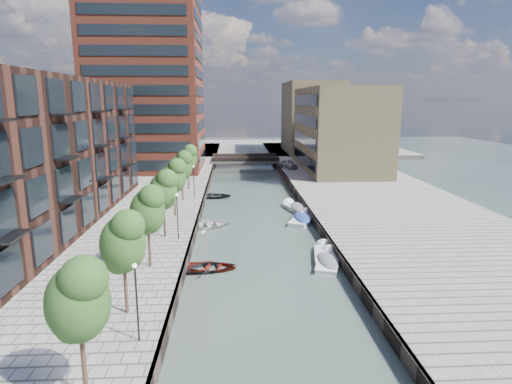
{
  "coord_description": "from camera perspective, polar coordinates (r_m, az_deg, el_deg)",
  "views": [
    {
      "loc": [
        -2.34,
        -11.87,
        12.88
      ],
      "look_at": [
        0.0,
        31.73,
        3.5
      ],
      "focal_mm": 30.0,
      "sensor_mm": 36.0,
      "label": 1
    }
  ],
  "objects": [
    {
      "name": "tan_block_near",
      "position": [
        76.26,
        10.97,
        8.24
      ],
      "size": [
        12.0,
        25.0,
        14.0
      ],
      "primitive_type": "cube",
      "color": "tan",
      "rests_on": "quay_right"
    },
    {
      "name": "apartment_block",
      "position": [
        45.7,
        -25.88,
        4.79
      ],
      "size": [
        8.0,
        38.0,
        14.0
      ],
      "primitive_type": "cube",
      "color": "black",
      "rests_on": "quay_left"
    },
    {
      "name": "quay_wall_right",
      "position": [
        53.99,
        6.01,
        -1.2
      ],
      "size": [
        0.25,
        140.0,
        1.0
      ],
      "primitive_type": "cube",
      "color": "#332823",
      "rests_on": "ground"
    },
    {
      "name": "motorboat_4",
      "position": [
        51.41,
        5.38,
        -2.19
      ],
      "size": [
        3.34,
        5.67,
        1.79
      ],
      "color": "silver",
      "rests_on": "ground"
    },
    {
      "name": "tree_6",
      "position": [
        58.68,
        -9.1,
        4.56
      ],
      "size": [
        2.5,
        2.5,
        5.95
      ],
      "color": "#382619",
      "rests_on": "quay_left"
    },
    {
      "name": "motorboat_1",
      "position": [
        35.35,
        9.59,
        -9.08
      ],
      "size": [
        2.9,
        5.03,
        1.59
      ],
      "color": "white",
      "rests_on": "ground"
    },
    {
      "name": "quay_wall_left",
      "position": [
        53.46,
        -7.02,
        -1.36
      ],
      "size": [
        0.25,
        140.0,
        1.0
      ],
      "primitive_type": "cube",
      "color": "#332823",
      "rests_on": "ground"
    },
    {
      "name": "lamp_2",
      "position": [
        52.93,
        -8.3,
        1.81
      ],
      "size": [
        0.24,
        0.24,
        4.12
      ],
      "color": "black",
      "rests_on": "quay_left"
    },
    {
      "name": "bridge",
      "position": [
        84.68,
        -1.46,
        4.32
      ],
      "size": [
        13.0,
        6.0,
        1.3
      ],
      "color": "gray",
      "rests_on": "ground"
    },
    {
      "name": "lamp_1",
      "position": [
        37.39,
        -10.45,
        -2.59
      ],
      "size": [
        0.24,
        0.24,
        4.12
      ],
      "color": "black",
      "rests_on": "quay_left"
    },
    {
      "name": "motorboat_3",
      "position": [
        46.99,
        6.3,
        -3.59
      ],
      "size": [
        3.81,
        5.57,
        1.77
      ],
      "color": "white",
      "rests_on": "ground"
    },
    {
      "name": "tree_3",
      "position": [
        38.14,
        -12.31,
        0.39
      ],
      "size": [
        2.5,
        2.5,
        5.95
      ],
      "color": "#382619",
      "rests_on": "quay_left"
    },
    {
      "name": "tree_4",
      "position": [
        44.94,
        -10.91,
        2.21
      ],
      "size": [
        2.5,
        2.5,
        5.95
      ],
      "color": "#382619",
      "rests_on": "quay_left"
    },
    {
      "name": "tree_0",
      "position": [
        18.63,
        -22.68,
        -12.85
      ],
      "size": [
        2.5,
        2.5,
        5.95
      ],
      "color": "#382619",
      "rests_on": "quay_left"
    },
    {
      "name": "tree_1",
      "position": [
        24.86,
        -17.37,
        -6.18
      ],
      "size": [
        2.5,
        2.5,
        5.95
      ],
      "color": "#382619",
      "rests_on": "quay_left"
    },
    {
      "name": "motorboat_2",
      "position": [
        37.09,
        9.07,
        -8.2
      ],
      "size": [
        2.33,
        4.82,
        1.54
      ],
      "color": "white",
      "rests_on": "ground"
    },
    {
      "name": "tower",
      "position": [
        78.31,
        -14.29,
        14.05
      ],
      "size": [
        18.0,
        18.0,
        30.0
      ],
      "primitive_type": "cube",
      "color": "brown",
      "rests_on": "quay_left"
    },
    {
      "name": "tree_5",
      "position": [
        51.79,
        -9.89,
        3.54
      ],
      "size": [
        2.5,
        2.5,
        5.95
      ],
      "color": "#382619",
      "rests_on": "quay_left"
    },
    {
      "name": "sloop_3",
      "position": [
        44.66,
        -6.07,
        -4.71
      ],
      "size": [
        5.55,
        4.84,
        0.96
      ],
      "primitive_type": "imported",
      "rotation": [
        0.0,
        0.0,
        1.97
      ],
      "color": "silver",
      "rests_on": "ground"
    },
    {
      "name": "sloop_1",
      "position": [
        33.83,
        -6.11,
        -10.33
      ],
      "size": [
        4.62,
        3.79,
        0.84
      ],
      "primitive_type": "imported",
      "rotation": [
        0.0,
        0.0,
        1.82
      ],
      "color": "black",
      "rests_on": "ground"
    },
    {
      "name": "quay_right",
      "position": [
        56.39,
        15.99,
        -1.03
      ],
      "size": [
        20.0,
        140.0,
        1.0
      ],
      "primitive_type": "cube",
      "color": "gray",
      "rests_on": "ground"
    },
    {
      "name": "tree_2",
      "position": [
        31.42,
        -14.3,
        -2.2
      ],
      "size": [
        2.5,
        2.5,
        5.95
      ],
      "color": "#382619",
      "rests_on": "quay_left"
    },
    {
      "name": "sloop_4",
      "position": [
        57.95,
        -5.68,
        -0.78
      ],
      "size": [
        4.88,
        3.56,
        0.99
      ],
      "primitive_type": "imported",
      "rotation": [
        0.0,
        0.0,
        1.54
      ],
      "color": "black",
      "rests_on": "ground"
    },
    {
      "name": "far_closure",
      "position": [
        112.57,
        -1.87,
        5.81
      ],
      "size": [
        80.0,
        40.0,
        1.0
      ],
      "primitive_type": "cube",
      "color": "gray",
      "rests_on": "ground"
    },
    {
      "name": "lamp_0",
      "position": [
        22.5,
        -15.67,
        -12.96
      ],
      "size": [
        0.24,
        0.24,
        4.12
      ],
      "color": "black",
      "rests_on": "quay_left"
    },
    {
      "name": "water",
      "position": [
        53.49,
        -0.47,
        -1.81
      ],
      "size": [
        300.0,
        300.0,
        0.0
      ],
      "primitive_type": "plane",
      "color": "#38473F",
      "rests_on": "ground"
    },
    {
      "name": "sloop_2",
      "position": [
        33.97,
        -6.06,
        -10.23
      ],
      "size": [
        4.45,
        3.47,
        0.84
      ],
      "primitive_type": "imported",
      "rotation": [
        0.0,
        0.0,
        1.43
      ],
      "color": "maroon",
      "rests_on": "ground"
    },
    {
      "name": "car",
      "position": [
        76.62,
        4.35,
        3.73
      ],
      "size": [
        3.3,
        4.71,
        1.49
      ],
      "primitive_type": "imported",
      "rotation": [
        0.0,
        0.0,
        0.39
      ],
      "color": "#B2B4B7",
      "rests_on": "quay_right"
    },
    {
      "name": "tan_block_far",
      "position": [
        101.61,
        7.44,
        9.84
      ],
      "size": [
        12.0,
        20.0,
        16.0
      ],
      "primitive_type": "cube",
      "color": "tan",
      "rests_on": "quay_right"
    }
  ]
}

